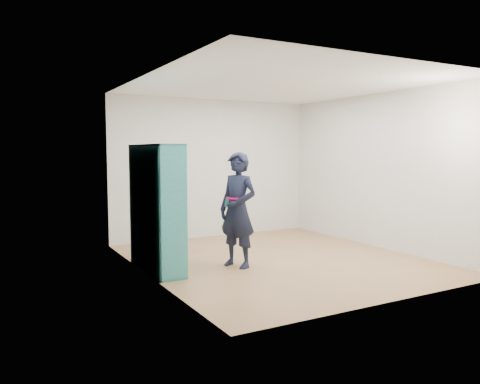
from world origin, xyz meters
TOP-DOWN VIEW (x-y plane):
  - floor at (0.00, 0.00)m, footprint 4.50×4.50m
  - ceiling at (0.00, 0.00)m, footprint 4.50×4.50m
  - wall_left at (-2.00, 0.00)m, footprint 0.02×4.50m
  - wall_right at (2.00, 0.00)m, footprint 0.02×4.50m
  - wall_back at (0.00, 2.25)m, footprint 4.00×0.02m
  - wall_front at (0.00, -2.25)m, footprint 4.00×0.02m
  - bookshelf at (-1.83, 0.30)m, footprint 0.38×1.29m
  - person at (-0.74, -0.07)m, footprint 0.59×0.70m
  - smartphone at (-0.91, -0.07)m, footprint 0.05×0.09m

SIDE VIEW (x-z plane):
  - floor at x=0.00m, z-range 0.00..0.00m
  - person at x=-0.74m, z-range 0.00..1.62m
  - bookshelf at x=-1.83m, z-range -0.02..1.71m
  - smartphone at x=-0.91m, z-range 0.85..0.98m
  - wall_left at x=-2.00m, z-range 0.00..2.60m
  - wall_right at x=2.00m, z-range 0.00..2.60m
  - wall_back at x=0.00m, z-range 0.00..2.60m
  - wall_front at x=0.00m, z-range 0.00..2.60m
  - ceiling at x=0.00m, z-range 2.60..2.60m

